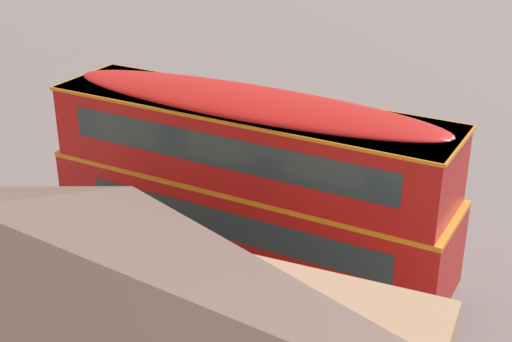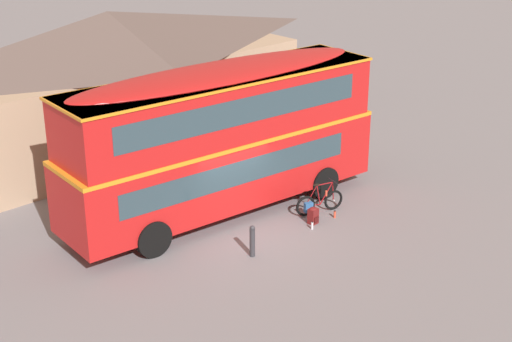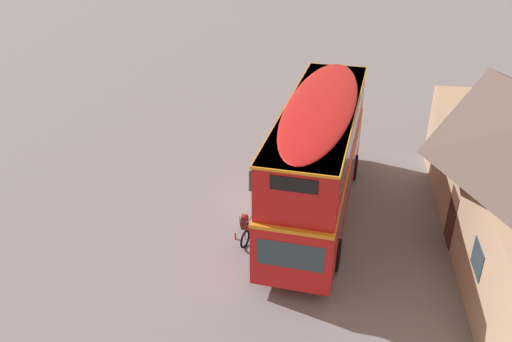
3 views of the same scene
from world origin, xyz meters
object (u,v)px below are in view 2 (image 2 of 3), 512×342
Objects in this scene: kerb_bollard at (252,240)px; water_bottle_clear_plastic at (312,226)px; double_decker_bus at (222,134)px; touring_bicycle at (318,203)px; water_bottle_red_squeeze at (335,214)px; backpack_on_ground at (313,215)px.

water_bottle_clear_plastic is at bearing 0.46° from kerb_bollard.
double_decker_bus is 6.45× the size of touring_bicycle.
double_decker_bus is 3.80m from kerb_bollard.
touring_bicycle is 1.20m from water_bottle_clear_plastic.
double_decker_bus is at bearing 134.99° from touring_bicycle.
water_bottle_red_squeeze is at bearing -76.43° from touring_bicycle.
kerb_bollard is at bearing -114.97° from double_decker_bus.
touring_bicycle is at bearing 11.06° from kerb_bollard.
water_bottle_clear_plastic reaches higher than water_bottle_red_squeeze.
kerb_bollard is at bearing -168.94° from touring_bicycle.
water_bottle_clear_plastic is at bearing -67.16° from double_decker_bus.
water_bottle_clear_plastic is (-0.97, -0.66, -0.26)m from touring_bicycle.
kerb_bollard is (-1.32, -2.84, -2.15)m from double_decker_bus.
kerb_bollard is at bearing -174.46° from backpack_on_ground.
touring_bicycle is 6.64× the size of water_bottle_clear_plastic.
backpack_on_ground is 2.18× the size of water_bottle_clear_plastic.
water_bottle_red_squeeze is 0.97× the size of water_bottle_clear_plastic.
double_decker_bus reaches higher than kerb_bollard.
kerb_bollard is at bearing -179.54° from water_bottle_clear_plastic.
water_bottle_red_squeeze is at bearing -50.08° from double_decker_bus.
water_bottle_clear_plastic is at bearing -145.77° from touring_bicycle.
double_decker_bus is 43.98× the size of water_bottle_red_squeeze.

